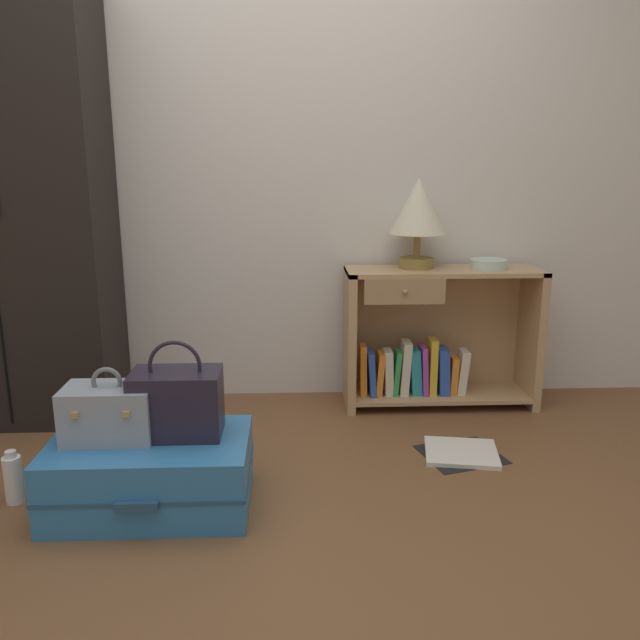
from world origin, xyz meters
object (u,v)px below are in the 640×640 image
object	(u,v)px
table_lamp	(418,210)
bowl	(488,264)
wardrobe	(9,204)
bookshelf	(433,341)
bottle	(14,478)
open_book_on_floor	(461,453)
handbag	(177,402)
suitcase_large	(151,473)
train_case	(109,412)

from	to	relation	value
table_lamp	bowl	xyz separation A→B (m)	(0.35, -0.04, -0.26)
wardrobe	bookshelf	bearing A→B (deg)	2.12
bottle	wardrobe	bearing A→B (deg)	107.39
table_lamp	open_book_on_floor	distance (m)	1.16
table_lamp	handbag	bearing A→B (deg)	-137.22
wardrobe	bowl	distance (m)	2.25
bookshelf	bottle	size ratio (longest dim) A/B	4.79
bookshelf	handbag	size ratio (longest dim) A/B	2.74
bowl	bottle	size ratio (longest dim) A/B	0.89
handbag	bottle	size ratio (longest dim) A/B	1.75
suitcase_large	bookshelf	bearing A→B (deg)	38.59
train_case	open_book_on_floor	world-z (taller)	train_case
bowl	train_case	world-z (taller)	bowl
wardrobe	bottle	bearing A→B (deg)	-72.61
suitcase_large	handbag	size ratio (longest dim) A/B	2.02
wardrobe	handbag	xyz separation A→B (m)	(0.86, -0.85, -0.64)
bookshelf	table_lamp	xyz separation A→B (m)	(-0.09, 0.03, 0.65)
handbag	open_book_on_floor	size ratio (longest dim) A/B	0.92
bowl	train_case	distance (m)	1.89
bowl	handbag	bearing A→B (deg)	-146.54
train_case	handbag	xyz separation A→B (m)	(0.23, 0.03, 0.02)
wardrobe	bowl	bearing A→B (deg)	1.48
bowl	bottle	distance (m)	2.25
bookshelf	bowl	distance (m)	0.47
handbag	bookshelf	bearing A→B (deg)	39.55
bottle	open_book_on_floor	xyz separation A→B (m)	(1.72, 0.31, -0.08)
train_case	bottle	size ratio (longest dim) A/B	1.55
bowl	train_case	bearing A→B (deg)	-149.79
bookshelf	bowl	bearing A→B (deg)	-3.54
handbag	train_case	bearing A→B (deg)	-173.47
bookshelf	bottle	xyz separation A→B (m)	(-1.71, -0.92, -0.24)
bookshelf	bowl	world-z (taller)	bowl
wardrobe	bottle	distance (m)	1.28
table_lamp	wardrobe	bearing A→B (deg)	-177.01
bowl	bookshelf	bearing A→B (deg)	176.46
wardrobe	bowl	size ratio (longest dim) A/B	11.47
handbag	bottle	bearing A→B (deg)	179.74
table_lamp	bottle	world-z (taller)	table_lamp
bookshelf	suitcase_large	size ratio (longest dim) A/B	1.36
bowl	wardrobe	bearing A→B (deg)	-178.52
handbag	wardrobe	bearing A→B (deg)	135.54
open_book_on_floor	bottle	bearing A→B (deg)	-169.88
bookshelf	open_book_on_floor	bearing A→B (deg)	-89.86
wardrobe	suitcase_large	size ratio (longest dim) A/B	2.91
table_lamp	train_case	distance (m)	1.70
table_lamp	open_book_on_floor	world-z (taller)	table_lamp
bowl	suitcase_large	bearing A→B (deg)	-147.02
bowl	suitcase_large	distance (m)	1.84
wardrobe	open_book_on_floor	distance (m)	2.29
wardrobe	table_lamp	bearing A→B (deg)	2.99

